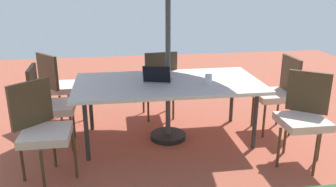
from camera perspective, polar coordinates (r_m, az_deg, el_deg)
The scene contains 10 objects.
ground_plane at distance 4.47m, azimuth 0.00°, elevation -7.34°, with size 10.00×10.00×0.02m, color #9E4C38.
dining_table at distance 4.21m, azimuth 0.00°, elevation 1.34°, with size 2.21×1.13×0.74m.
chair_northwest at distance 3.98m, azimuth 21.15°, elevation -3.13°, with size 0.58×0.58×0.98m.
chair_northeast at distance 3.62m, azimuth -19.78°, elevation -5.10°, with size 0.59×0.59×0.98m.
chair_southeast at distance 5.00m, azimuth -17.23°, elevation 1.52°, with size 0.59×0.58×0.98m.
chair_east at distance 4.29m, azimuth -18.77°, elevation -1.37°, with size 0.47×0.46×0.98m.
chair_south at distance 4.92m, azimuth -1.50°, elevation 2.10°, with size 0.47×0.48×0.98m.
chair_west at distance 4.71m, azimuth 17.38°, elevation 0.50°, with size 0.46×0.46×0.98m.
laptop at distance 4.17m, azimuth -1.71°, elevation 2.45°, with size 0.38×0.33×0.21m.
cup at distance 4.14m, azimuth 6.58°, elevation 2.34°, with size 0.08×0.08×0.11m, color white.
Camera 1 is at (0.61, 3.99, 1.92)m, focal length 37.68 mm.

